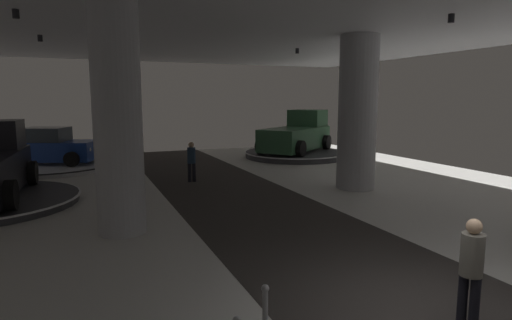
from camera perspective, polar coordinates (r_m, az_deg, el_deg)
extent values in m
cylinder|color=black|center=(12.28, -29.94, 16.89)|extent=(0.16, 0.16, 0.22)
cylinder|color=black|center=(16.60, -27.37, 14.54)|extent=(0.16, 0.16, 0.22)
cylinder|color=black|center=(12.41, 25.08, 17.11)|extent=(0.16, 0.16, 0.22)
cylinder|color=black|center=(15.50, 12.93, 15.75)|extent=(0.16, 0.16, 0.22)
cylinder|color=black|center=(18.74, 5.65, 14.59)|extent=(0.16, 0.16, 0.22)
cylinder|color=#ADADB2|center=(15.59, 13.68, 6.21)|extent=(1.39, 1.39, 5.50)
cylinder|color=#ADADB2|center=(10.51, -18.34, 5.10)|extent=(1.14, 1.14, 5.50)
cylinder|color=#333338|center=(23.65, 5.34, 0.77)|extent=(5.57, 5.56, 0.33)
cylinder|color=white|center=(23.63, 5.34, 1.09)|extent=(5.68, 5.68, 0.05)
cube|color=#2D5638|center=(23.55, 5.37, 2.98)|extent=(5.49, 4.87, 1.20)
cube|color=#2D5638|center=(25.03, 7.04, 5.68)|extent=(2.50, 2.54, 1.00)
cube|color=#28333D|center=(24.56, 6.57, 5.63)|extent=(1.12, 1.44, 0.75)
cylinder|color=black|center=(25.75, 4.71, 2.70)|extent=(0.84, 0.73, 0.84)
cylinder|color=black|center=(24.84, 9.62, 2.41)|extent=(0.84, 0.73, 0.84)
cylinder|color=black|center=(22.47, 0.65, 1.91)|extent=(0.84, 0.73, 0.84)
cylinder|color=black|center=(21.42, 6.13, 1.55)|extent=(0.84, 0.73, 0.84)
cylinder|color=black|center=(16.85, -28.19, -1.52)|extent=(0.32, 0.85, 0.84)
cylinder|color=black|center=(13.25, -30.46, -4.13)|extent=(0.32, 0.85, 0.84)
cylinder|color=silver|center=(22.12, -26.20, -0.71)|extent=(5.99, 5.99, 0.23)
cylinder|color=black|center=(22.11, -26.21, -0.50)|extent=(6.11, 6.11, 0.05)
cube|color=navy|center=(22.03, -26.32, 1.15)|extent=(4.57, 3.24, 0.90)
cube|color=#2D3842|center=(22.03, -26.79, 3.07)|extent=(2.35, 2.16, 0.70)
cylinder|color=black|center=(22.41, -21.88, 0.83)|extent=(0.71, 0.46, 0.68)
cylinder|color=black|center=(20.58, -23.86, 0.09)|extent=(0.71, 0.46, 0.68)
cylinder|color=black|center=(23.59, -28.37, 0.77)|extent=(0.71, 0.46, 0.68)
cylinder|color=black|center=(21.85, -30.77, 0.07)|extent=(0.71, 0.46, 0.68)
sphere|color=white|center=(21.68, -20.86, 1.66)|extent=(0.18, 0.18, 0.18)
sphere|color=white|center=(20.76, -21.78, 1.34)|extent=(0.18, 0.18, 0.18)
cylinder|color=black|center=(7.07, 27.68, -16.61)|extent=(0.14, 0.14, 0.80)
cylinder|color=black|center=(7.13, 26.36, -16.27)|extent=(0.14, 0.14, 0.80)
cylinder|color=#6B665B|center=(6.86, 27.39, -11.40)|extent=(0.32, 0.32, 0.62)
sphere|color=tan|center=(6.74, 27.63, -8.03)|extent=(0.22, 0.22, 0.22)
cylinder|color=black|center=(16.73, -9.05, -1.63)|extent=(0.14, 0.14, 0.80)
cylinder|color=black|center=(16.76, -8.46, -1.60)|extent=(0.14, 0.14, 0.80)
cylinder|color=#233851|center=(16.64, -8.81, 0.62)|extent=(0.32, 0.32, 0.62)
sphere|color=tan|center=(16.59, -8.84, 2.06)|extent=(0.22, 0.22, 0.22)
sphere|color=#B2B2B7|center=(5.37, 1.27, -17.11)|extent=(0.10, 0.10, 0.10)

